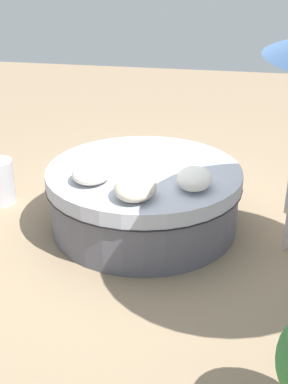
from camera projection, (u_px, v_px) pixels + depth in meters
ground_plane at (144, 225)px, 5.41m from camera, size 16.00×16.00×0.00m
round_bed at (144, 197)px, 5.27m from camera, size 2.02×2.02×0.66m
throw_pillow_0 at (92, 173)px, 4.81m from camera, size 0.45×0.37×0.17m
throw_pillow_1 at (135, 188)px, 4.50m from camera, size 0.48×0.38×0.18m
throw_pillow_2 at (194, 179)px, 4.67m from camera, size 0.43×0.34×0.19m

